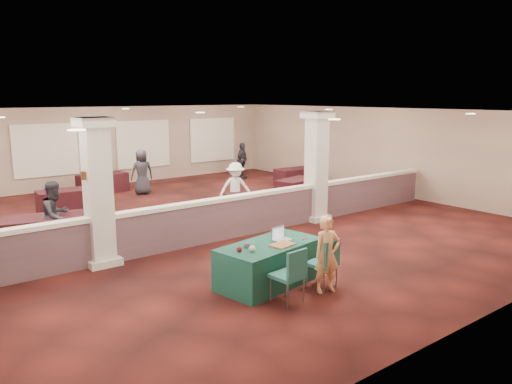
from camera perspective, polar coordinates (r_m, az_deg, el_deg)
ground at (r=14.33m, az=-6.13°, el=-3.81°), size 16.00×16.00×0.00m
wall_back at (r=21.21m, az=-17.69°, el=4.93°), size 16.00×0.04×3.20m
wall_front at (r=8.43m, az=23.61°, el=-4.00°), size 16.00×0.04×3.20m
wall_right at (r=19.39m, az=14.39°, el=4.58°), size 0.04×16.00×3.20m
ceiling at (r=13.87m, az=-6.40°, el=9.08°), size 16.00×16.00×0.02m
partition_wall at (r=12.98m, az=-2.69°, el=-2.75°), size 15.60×0.28×1.10m
column_left at (r=11.16m, az=-17.61°, el=0.10°), size 0.72×0.72×3.20m
column_right at (r=14.67m, az=6.92°, el=3.04°), size 0.72×0.72×3.20m
sconce_left at (r=11.01m, az=-19.09°, el=1.79°), size 0.12×0.12×0.18m
sconce_right at (r=11.20m, az=-16.38°, el=2.09°), size 0.12×0.12×0.18m
near_table at (r=9.87m, az=1.55°, el=-8.17°), size 2.27×1.40×0.81m
conf_chair_main at (r=9.64m, az=8.01°, el=-7.67°), size 0.56×0.56×0.98m
conf_chair_side at (r=8.90m, az=4.06°, el=-9.06°), size 0.55×0.56×1.01m
woman at (r=9.47m, az=8.13°, el=-7.07°), size 0.59×0.46×1.46m
far_table_front_left at (r=13.00m, az=-22.90°, el=-4.34°), size 2.17×1.44×0.81m
far_table_front_center at (r=15.59m, az=-0.47°, el=-1.25°), size 1.79×1.11×0.68m
far_table_front_right at (r=18.17m, az=4.63°, el=0.46°), size 1.81×1.21×0.67m
far_table_back_left at (r=16.92m, az=-20.77°, el=-0.95°), size 1.83×1.02×0.71m
far_table_back_center at (r=19.83m, az=-17.10°, el=0.96°), size 1.91×1.21×0.72m
far_table_back_right at (r=20.62m, az=4.62°, el=1.75°), size 1.78×0.97×0.70m
attendee_a at (r=12.78m, az=-21.91°, el=-2.51°), size 0.92×0.81×1.67m
attendee_b at (r=15.59m, az=-2.35°, el=0.46°), size 1.13×0.83×1.60m
attendee_c at (r=22.25m, az=-1.61°, el=3.62°), size 1.03×0.84×1.59m
attendee_d at (r=19.06m, az=-12.91°, el=2.25°), size 0.90×0.60×1.68m
laptop_base at (r=9.95m, az=3.07°, el=-5.50°), size 0.41×0.32×0.02m
laptop_screen at (r=9.99m, az=2.51°, el=-4.63°), size 0.36×0.08×0.25m
screen_glow at (r=9.99m, az=2.55°, el=-4.73°), size 0.33×0.06×0.21m
knitting at (r=9.61m, az=3.04°, el=-6.07°), size 0.50×0.41×0.03m
yarn_cream at (r=9.22m, az=-0.43°, el=-6.50°), size 0.12×0.12×0.12m
yarn_red at (r=9.21m, az=-1.91°, el=-6.55°), size 0.11×0.11×0.11m
yarn_grey at (r=9.46m, az=-1.06°, el=-6.07°), size 0.12×0.12×0.12m
scissors at (r=10.09m, az=5.62°, el=-5.32°), size 0.14×0.06×0.01m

